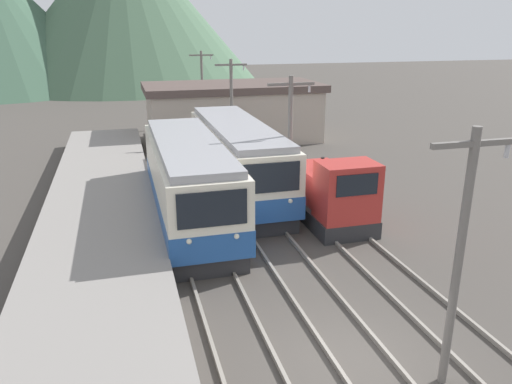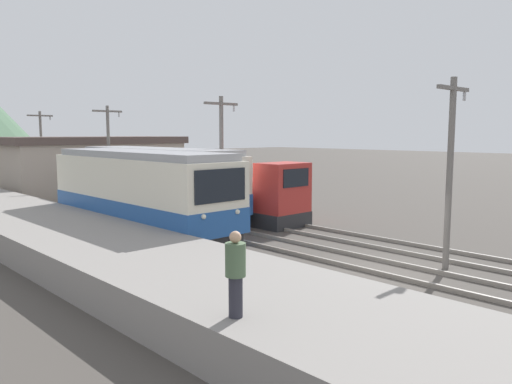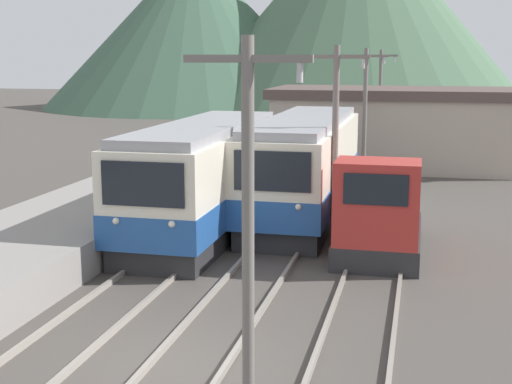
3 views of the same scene
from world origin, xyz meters
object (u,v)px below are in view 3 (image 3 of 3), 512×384
object	(u,v)px
catenary_mast_distant	(380,95)
commuter_train_center	(304,170)
catenary_mast_mid	(335,135)
shunting_locomotive	(380,214)
commuter_train_left	(205,182)
catenary_mast_near	(249,213)
catenary_mast_far	(365,109)

from	to	relation	value
catenary_mast_distant	commuter_train_center	bearing A→B (deg)	-94.50
catenary_mast_mid	catenary_mast_distant	bearing A→B (deg)	90.00
commuter_train_center	shunting_locomotive	xyz separation A→B (m)	(3.00, -4.53, -0.48)
commuter_train_center	catenary_mast_distant	size ratio (longest dim) A/B	1.87
shunting_locomotive	catenary_mast_distant	xyz separation A→B (m)	(-1.49, 23.71, 2.15)
commuter_train_left	shunting_locomotive	distance (m)	5.99
catenary_mast_mid	catenary_mast_distant	size ratio (longest dim) A/B	1.00
catenary_mast_near	catenary_mast_distant	bearing A→B (deg)	90.00
commuter_train_left	shunting_locomotive	size ratio (longest dim) A/B	2.10
catenary_mast_far	catenary_mast_near	bearing A→B (deg)	-90.00
catenary_mast_mid	catenary_mast_distant	xyz separation A→B (m)	(0.00, 22.54, 0.00)
commuter_train_center	commuter_train_left	bearing A→B (deg)	-131.79
catenary_mast_mid	shunting_locomotive	bearing A→B (deg)	-38.25
commuter_train_left	commuter_train_center	world-z (taller)	commuter_train_left
catenary_mast_far	commuter_train_left	bearing A→B (deg)	-111.31
shunting_locomotive	catenary_mast_near	distance (m)	10.43
commuter_train_center	catenary_mast_mid	size ratio (longest dim) A/B	1.87
shunting_locomotive	catenary_mast_mid	world-z (taller)	catenary_mast_mid
catenary_mast_far	catenary_mast_distant	world-z (taller)	same
shunting_locomotive	commuter_train_left	bearing A→B (deg)	166.44
shunting_locomotive	catenary_mast_far	size ratio (longest dim) A/B	0.84
shunting_locomotive	commuter_train_center	bearing A→B (deg)	123.50
shunting_locomotive	catenary_mast_distant	bearing A→B (deg)	93.60
commuter_train_center	shunting_locomotive	distance (m)	5.46
catenary_mast_near	catenary_mast_mid	size ratio (longest dim) A/B	1.00
shunting_locomotive	catenary_mast_far	world-z (taller)	catenary_mast_far
commuter_train_left	commuter_train_center	size ratio (longest dim) A/B	0.94
shunting_locomotive	catenary_mast_mid	size ratio (longest dim) A/B	0.84
catenary_mast_distant	commuter_train_left	bearing A→B (deg)	-100.93
catenary_mast_distant	shunting_locomotive	bearing A→B (deg)	-86.40
commuter_train_center	catenary_mast_far	world-z (taller)	catenary_mast_far
commuter_train_left	catenary_mast_distant	bearing A→B (deg)	79.07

